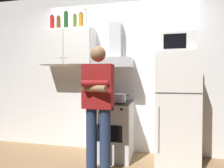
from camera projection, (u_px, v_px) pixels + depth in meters
ground_plane at (112, 164)px, 2.96m from camera, size 7.00×7.00×0.00m
back_wall_tiled at (120, 71)px, 3.50m from camera, size 4.80×0.10×2.70m
upper_cabinet at (68, 48)px, 3.46m from camera, size 0.90×0.37×0.60m
stove_oven at (112, 129)px, 3.20m from camera, size 0.60×0.62×0.87m
range_hood at (114, 55)px, 3.29m from camera, size 0.60×0.44×0.75m
refrigerator at (176, 108)px, 2.97m from camera, size 0.60×0.62×1.60m
microwave at (177, 43)px, 2.96m from camera, size 0.48×0.37×0.28m
person_standing at (98, 104)px, 2.61m from camera, size 0.38×0.33×1.64m
cooking_pot at (119, 98)px, 3.04m from camera, size 0.30×0.20×0.12m
bottle_beer_brown at (59, 24)px, 3.53m from camera, size 0.07×0.07×0.26m
bottle_liquor_amber at (81, 21)px, 3.42m from camera, size 0.08×0.08×0.28m
bottle_olive_oil at (75, 22)px, 3.42m from camera, size 0.06×0.06×0.26m
bottle_soda_red at (52, 24)px, 3.55m from camera, size 0.07×0.07×0.28m
bottle_wine_green at (66, 21)px, 3.46m from camera, size 0.07×0.07×0.32m
bottle_vodka_clear at (85, 19)px, 3.36m from camera, size 0.07×0.07×0.32m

